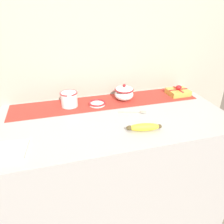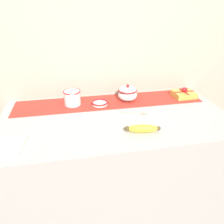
{
  "view_description": "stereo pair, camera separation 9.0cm",
  "coord_description": "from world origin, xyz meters",
  "px_view_note": "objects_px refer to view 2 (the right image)",
  "views": [
    {
      "loc": [
        -0.32,
        -1.06,
        1.5
      ],
      "look_at": [
        -0.03,
        -0.03,
        0.95
      ],
      "focal_mm": 35.0,
      "sensor_mm": 36.0,
      "label": 1
    },
    {
      "loc": [
        -0.23,
        -1.09,
        1.5
      ],
      "look_at": [
        -0.03,
        -0.03,
        0.95
      ],
      "focal_mm": 35.0,
      "sensor_mm": 36.0,
      "label": 2
    }
  ],
  "objects_px": {
    "cream_pitcher": "(72,97)",
    "napkin_stack": "(9,146)",
    "sugar_bowl": "(128,93)",
    "banana": "(142,129)",
    "small_dish": "(100,103)",
    "gift_box": "(184,94)",
    "spoon": "(142,113)"
  },
  "relations": [
    {
      "from": "sugar_bowl",
      "to": "banana",
      "type": "bearing_deg",
      "value": -93.44
    },
    {
      "from": "sugar_bowl",
      "to": "napkin_stack",
      "type": "bearing_deg",
      "value": -148.72
    },
    {
      "from": "banana",
      "to": "gift_box",
      "type": "height_order",
      "value": "gift_box"
    },
    {
      "from": "cream_pitcher",
      "to": "sugar_bowl",
      "type": "xyz_separation_m",
      "value": [
        0.36,
        -0.0,
        -0.0
      ]
    },
    {
      "from": "banana",
      "to": "napkin_stack",
      "type": "xyz_separation_m",
      "value": [
        -0.64,
        -0.01,
        -0.01
      ]
    },
    {
      "from": "small_dish",
      "to": "gift_box",
      "type": "height_order",
      "value": "gift_box"
    },
    {
      "from": "cream_pitcher",
      "to": "napkin_stack",
      "type": "bearing_deg",
      "value": -126.81
    },
    {
      "from": "sugar_bowl",
      "to": "gift_box",
      "type": "height_order",
      "value": "sugar_bowl"
    },
    {
      "from": "gift_box",
      "to": "sugar_bowl",
      "type": "bearing_deg",
      "value": 177.25
    },
    {
      "from": "banana",
      "to": "gift_box",
      "type": "relative_size",
      "value": 1.28
    },
    {
      "from": "cream_pitcher",
      "to": "banana",
      "type": "xyz_separation_m",
      "value": [
        0.34,
        -0.4,
        -0.03
      ]
    },
    {
      "from": "banana",
      "to": "spoon",
      "type": "relative_size",
      "value": 1.15
    },
    {
      "from": "cream_pitcher",
      "to": "banana",
      "type": "distance_m",
      "value": 0.52
    },
    {
      "from": "spoon",
      "to": "napkin_stack",
      "type": "xyz_separation_m",
      "value": [
        -0.7,
        -0.2,
        0.0
      ]
    },
    {
      "from": "small_dish",
      "to": "napkin_stack",
      "type": "xyz_separation_m",
      "value": [
        -0.47,
        -0.37,
        -0.01
      ]
    },
    {
      "from": "cream_pitcher",
      "to": "spoon",
      "type": "xyz_separation_m",
      "value": [
        0.4,
        -0.21,
        -0.05
      ]
    },
    {
      "from": "sugar_bowl",
      "to": "napkin_stack",
      "type": "xyz_separation_m",
      "value": [
        -0.66,
        -0.4,
        -0.04
      ]
    },
    {
      "from": "gift_box",
      "to": "small_dish",
      "type": "bearing_deg",
      "value": -178.58
    },
    {
      "from": "napkin_stack",
      "to": "cream_pitcher",
      "type": "bearing_deg",
      "value": 53.19
    },
    {
      "from": "sugar_bowl",
      "to": "napkin_stack",
      "type": "height_order",
      "value": "sugar_bowl"
    },
    {
      "from": "cream_pitcher",
      "to": "gift_box",
      "type": "height_order",
      "value": "cream_pitcher"
    },
    {
      "from": "spoon",
      "to": "napkin_stack",
      "type": "relative_size",
      "value": 1.17
    },
    {
      "from": "spoon",
      "to": "napkin_stack",
      "type": "distance_m",
      "value": 0.73
    },
    {
      "from": "sugar_bowl",
      "to": "banana",
      "type": "relative_size",
      "value": 0.68
    },
    {
      "from": "sugar_bowl",
      "to": "spoon",
      "type": "xyz_separation_m",
      "value": [
        0.04,
        -0.21,
        -0.05
      ]
    },
    {
      "from": "small_dish",
      "to": "gift_box",
      "type": "relative_size",
      "value": 0.73
    },
    {
      "from": "cream_pitcher",
      "to": "gift_box",
      "type": "relative_size",
      "value": 0.86
    },
    {
      "from": "cream_pitcher",
      "to": "small_dish",
      "type": "relative_size",
      "value": 1.17
    },
    {
      "from": "cream_pitcher",
      "to": "napkin_stack",
      "type": "relative_size",
      "value": 0.9
    },
    {
      "from": "spoon",
      "to": "cream_pitcher",
      "type": "bearing_deg",
      "value": 170.71
    },
    {
      "from": "banana",
      "to": "cream_pitcher",
      "type": "bearing_deg",
      "value": 130.32
    },
    {
      "from": "small_dish",
      "to": "banana",
      "type": "xyz_separation_m",
      "value": [
        0.17,
        -0.36,
        0.01
      ]
    }
  ]
}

